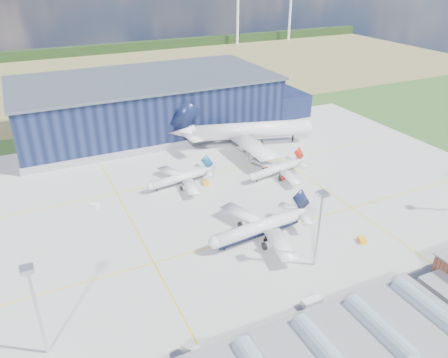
% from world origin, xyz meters
% --- Properties ---
extents(ground, '(600.00, 600.00, 0.00)m').
position_xyz_m(ground, '(0.00, 0.00, 0.00)').
color(ground, '#2A501E').
rests_on(ground, ground).
extents(apron, '(220.00, 160.00, 0.08)m').
position_xyz_m(apron, '(0.00, 10.00, 0.03)').
color(apron, '#9F9F9A').
rests_on(apron, ground).
extents(farmland, '(600.00, 220.00, 0.01)m').
position_xyz_m(farmland, '(0.00, 220.00, 0.00)').
color(farmland, olive).
rests_on(farmland, ground).
extents(treeline, '(600.00, 8.00, 8.00)m').
position_xyz_m(treeline, '(0.00, 300.00, 4.00)').
color(treeline, black).
rests_on(treeline, ground).
extents(hangar, '(145.00, 62.00, 26.10)m').
position_xyz_m(hangar, '(2.81, 94.80, 11.62)').
color(hangar, black).
rests_on(hangar, ground).
extents(glass_concourse, '(78.00, 23.00, 8.60)m').
position_xyz_m(glass_concourse, '(-6.45, -60.00, 3.69)').
color(glass_concourse, black).
rests_on(glass_concourse, ground).
extents(light_mast_west, '(2.60, 2.60, 23.00)m').
position_xyz_m(light_mast_west, '(-60.00, -30.00, 15.43)').
color(light_mast_west, silver).
rests_on(light_mast_west, ground).
extents(light_mast_center, '(2.60, 2.60, 23.00)m').
position_xyz_m(light_mast_center, '(10.00, -30.00, 15.43)').
color(light_mast_center, silver).
rests_on(light_mast_center, ground).
extents(airliner_navy, '(40.35, 39.62, 12.15)m').
position_xyz_m(airliner_navy, '(1.92, -12.00, 6.08)').
color(airliner_navy, silver).
rests_on(airliner_navy, ground).
extents(airliner_red, '(32.34, 31.83, 9.22)m').
position_xyz_m(airliner_red, '(28.92, 22.00, 4.61)').
color(airliner_red, silver).
rests_on(airliner_red, ground).
extents(airliner_widebody, '(80.79, 79.80, 21.45)m').
position_xyz_m(airliner_widebody, '(35.63, 55.00, 10.73)').
color(airliner_widebody, silver).
rests_on(airliner_widebody, ground).
extents(airliner_regional, '(31.99, 31.46, 9.31)m').
position_xyz_m(airliner_regional, '(-7.44, 30.95, 4.65)').
color(airliner_regional, silver).
rests_on(airliner_regional, ground).
extents(gse_tug_b, '(2.97, 3.49, 1.28)m').
position_xyz_m(gse_tug_b, '(29.44, -27.20, 0.64)').
color(gse_tug_b, '#F5A815').
rests_on(gse_tug_b, ground).
extents(gse_van_a, '(5.09, 2.28, 2.21)m').
position_xyz_m(gse_van_a, '(-0.35, -43.01, 1.10)').
color(gse_van_a, silver).
rests_on(gse_van_a, ground).
extents(gse_tug_c, '(2.79, 3.61, 1.39)m').
position_xyz_m(gse_tug_c, '(2.07, 27.45, 0.70)').
color(gse_tug_c, '#F5A815').
rests_on(gse_tug_c, ground).
extents(gse_cart_b, '(3.24, 3.30, 1.20)m').
position_xyz_m(gse_cart_b, '(-38.98, 28.59, 0.60)').
color(gse_cart_b, silver).
rests_on(gse_cart_b, ground).
extents(airstair, '(3.04, 5.34, 3.22)m').
position_xyz_m(airstair, '(-32.74, -45.48, 1.61)').
color(airstair, silver).
rests_on(airstair, ground).
extents(car_a, '(3.26, 1.80, 1.05)m').
position_xyz_m(car_a, '(16.01, -48.00, 0.53)').
color(car_a, '#99999E').
rests_on(car_a, ground).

